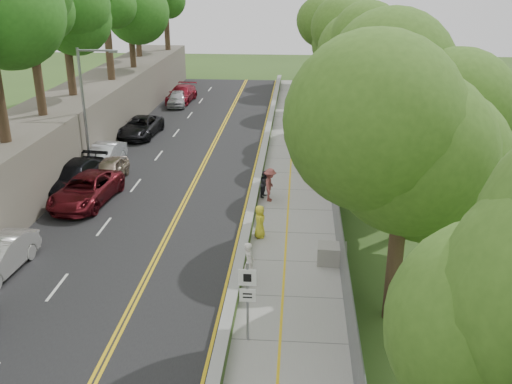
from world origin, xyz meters
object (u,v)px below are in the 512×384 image
(construction_barrel, at_px, (322,152))
(car_2, at_px, (86,190))
(streetlight, at_px, (87,103))
(concrete_block, at_px, (332,254))
(person_far, at_px, (317,113))
(painter_0, at_px, (260,221))
(signpost, at_px, (248,294))

(construction_barrel, relative_size, car_2, 0.17)
(streetlight, distance_m, construction_barrel, 15.90)
(streetlight, relative_size, construction_barrel, 8.46)
(streetlight, xyz_separation_m, concrete_block, (14.76, -11.00, -4.16))
(streetlight, height_order, construction_barrel, streetlight)
(streetlight, relative_size, person_far, 4.55)
(construction_barrel, height_order, painter_0, painter_0)
(streetlight, bearing_deg, signpost, -55.92)
(signpost, distance_m, painter_0, 8.49)
(car_2, xyz_separation_m, painter_0, (10.04, -3.63, 0.05))
(streetlight, bearing_deg, car_2, -75.26)
(signpost, relative_size, construction_barrel, 3.28)
(car_2, bearing_deg, painter_0, -14.50)
(signpost, xyz_separation_m, car_2, (-10.21, 12.05, -1.13))
(signpost, height_order, car_2, signpost)
(signpost, xyz_separation_m, painter_0, (-0.16, 8.41, -1.08))
(signpost, xyz_separation_m, concrete_block, (3.25, 6.02, -1.48))
(concrete_block, relative_size, painter_0, 0.78)
(concrete_block, xyz_separation_m, car_2, (-13.46, 6.03, 0.35))
(construction_barrel, xyz_separation_m, concrete_block, (0.00, -15.25, -0.04))
(streetlight, height_order, painter_0, streetlight)
(signpost, relative_size, person_far, 1.76)
(concrete_block, bearing_deg, car_2, 155.85)
(painter_0, relative_size, person_far, 0.94)
(concrete_block, bearing_deg, person_far, 90.23)
(painter_0, height_order, person_far, person_far)
(signpost, bearing_deg, concrete_block, 61.62)
(car_2, distance_m, person_far, 23.07)
(streetlight, bearing_deg, person_far, 43.35)
(painter_0, bearing_deg, car_2, 68.07)
(streetlight, distance_m, concrete_block, 18.87)
(signpost, distance_m, concrete_block, 7.00)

